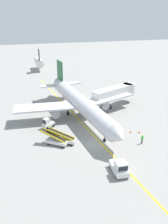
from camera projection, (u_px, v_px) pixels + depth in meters
ground_plane at (97, 144)px, 40.30m from camera, size 300.00×300.00×0.00m
taxi_line_yellow at (89, 131)px, 44.75m from camera, size 10.13×79.43×0.01m
airliner at (79, 102)px, 49.73m from camera, size 28.39×35.32×10.10m
jet_bridge at (117, 92)px, 55.98m from camera, size 12.89×7.34×4.85m
pushback_tug at (120, 167)px, 32.47m from camera, size 2.10×3.70×2.20m
baggage_tug_near_wing at (48, 123)px, 45.60m from camera, size 2.73×2.36×2.10m
belt_loader_forward_hold at (56, 140)px, 39.79m from camera, size 4.77×3.97×2.59m
belt_loader_aft_hold at (64, 139)px, 40.30m from camera, size 4.96×3.58×2.59m
ground_crew_marshaller at (142, 139)px, 40.06m from camera, size 0.36×0.24×1.70m
safety_cone_nose_left at (74, 110)px, 53.59m from camera, size 0.36×0.36×0.44m
safety_cone_nose_right at (139, 132)px, 43.85m from camera, size 0.36×0.36×0.44m
safety_cone_wingtip_left at (83, 114)px, 51.85m from camera, size 0.36×0.36×0.44m
safety_cone_wingtip_right at (131, 132)px, 43.93m from camera, size 0.36×0.36×0.44m
distant_aircraft_far_left at (39, 62)px, 92.23m from camera, size 3.00×10.10×8.80m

